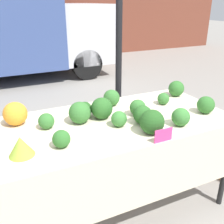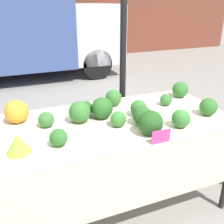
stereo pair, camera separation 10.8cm
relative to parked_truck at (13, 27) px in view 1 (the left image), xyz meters
The scene contains 21 objects.
ground_plane 5.38m from the parked_truck, 87.92° to the right, with size 40.00×40.00×0.00m, color gray.
tent_pole 4.52m from the parked_truck, 82.00° to the right, with size 0.07×0.07×2.49m.
parked_truck is the anchor object (origin of this frame).
market_table 5.33m from the parked_truck, 87.94° to the right, with size 2.05×0.98×0.91m.
orange_cauliflower 5.00m from the parked_truck, 96.28° to the right, with size 0.19×0.19×0.19m.
romanesco_head 5.50m from the parked_truck, 95.98° to the right, with size 0.17×0.17×0.13m.
broccoli_head_0 5.36m from the parked_truck, 87.89° to the right, with size 0.13×0.13×0.13m.
broccoli_head_1 5.54m from the parked_truck, 79.40° to the right, with size 0.16×0.16×0.16m.
broccoli_head_2 5.08m from the parked_truck, 77.83° to the right, with size 0.16×0.16×0.16m.
broccoli_head_3 5.16m from the parked_truck, 93.76° to the right, with size 0.13×0.13×0.13m.
broccoli_head_4 5.05m from the parked_truck, 89.78° to the right, with size 0.13×0.13×0.13m.
broccoli_head_5 5.49m from the parked_truck, 93.21° to the right, with size 0.13×0.13×0.13m.
broccoli_head_6 5.17m from the parked_truck, 81.04° to the right, with size 0.12×0.12×0.12m.
broccoli_head_7 5.25m from the parked_truck, 85.14° to the right, with size 0.14×0.14×0.14m.
broccoli_head_8 4.93m from the parked_truck, 86.10° to the right, with size 0.16×0.16×0.16m.
broccoli_head_9 5.16m from the parked_truck, 90.73° to the right, with size 0.18×0.18×0.18m.
broccoli_head_10 5.16m from the parked_truck, 88.51° to the right, with size 0.19×0.19×0.19m.
broccoli_head_11 5.58m from the parked_truck, 86.23° to the right, with size 0.19×0.19×0.19m.
broccoli_head_12 5.41m from the parked_truck, 85.83° to the right, with size 0.16×0.16×0.16m.
broccoli_head_13 5.59m from the parked_truck, 83.29° to the right, with size 0.15×0.15×0.15m.
price_sign 5.73m from the parked_truck, 86.28° to the right, with size 0.15×0.01×0.10m.
Camera 1 is at (-0.85, -1.81, 1.84)m, focal length 42.00 mm.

